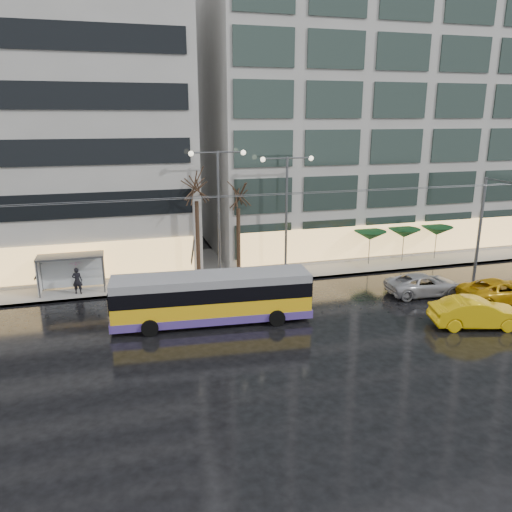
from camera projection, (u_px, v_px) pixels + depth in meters
name	position (u px, v px, depth m)	size (l,w,h in m)	color
ground	(225.00, 347.00, 25.62)	(140.00, 140.00, 0.00)	black
sidewalk	(212.00, 266.00, 39.08)	(80.00, 10.00, 0.15)	gray
kerb	(225.00, 286.00, 34.50)	(80.00, 0.10, 0.15)	slate
building_right	(384.00, 102.00, 44.74)	(32.00, 14.00, 25.00)	#A19F9A
trolleybus	(212.00, 299.00, 28.24)	(11.32, 4.74, 5.18)	yellow
catenary	(213.00, 231.00, 32.07)	(42.24, 5.12, 7.00)	#595B60
bus_shelter	(65.00, 265.00, 32.79)	(4.20, 1.60, 2.51)	#595B60
street_lamp_near	(218.00, 197.00, 34.51)	(3.96, 0.36, 9.03)	#595B60
street_lamp_far	(287.00, 198.00, 35.90)	(3.96, 0.36, 8.53)	#595B60
tree_a	(196.00, 182.00, 34.01)	(3.20, 3.20, 8.40)	black
tree_b	(238.00, 190.00, 35.17)	(3.20, 3.20, 7.70)	black
parasol_a	(370.00, 235.00, 38.80)	(2.50, 2.50, 2.65)	#595B60
parasol_b	(404.00, 233.00, 39.58)	(2.50, 2.50, 2.65)	#595B60
parasol_c	(437.00, 231.00, 40.37)	(2.50, 2.50, 2.65)	#595B60
taxi_b	(477.00, 313.00, 27.83)	(1.75, 5.01, 1.65)	yellow
taxi_c	(500.00, 291.00, 31.63)	(2.43, 5.27, 1.46)	#D79B0B
sedan_silver	(424.00, 284.00, 32.92)	(2.33, 5.05, 1.40)	#A7A6AB
pedestrian_a	(77.00, 273.00, 32.44)	(1.14, 1.15, 2.19)	black
pedestrian_b	(88.00, 272.00, 34.60)	(0.95, 0.87, 1.59)	black
pedestrian_c	(42.00, 273.00, 33.39)	(1.34, 0.96, 2.11)	black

